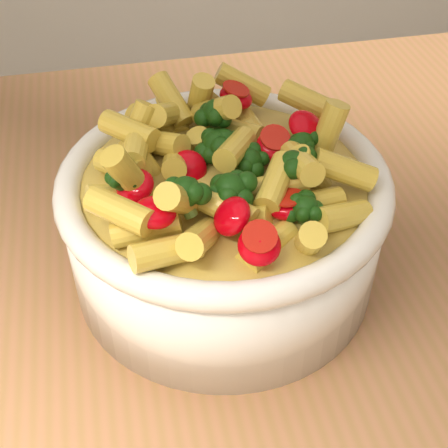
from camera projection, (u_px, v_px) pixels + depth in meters
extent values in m
cube|color=#A16945|center=(199.00, 303.00, 0.53)|extent=(1.20, 0.80, 0.04)
cylinder|color=white|center=(224.00, 229.00, 0.49)|extent=(0.24, 0.24, 0.10)
ellipsoid|color=white|center=(224.00, 255.00, 0.51)|extent=(0.22, 0.22, 0.04)
torus|color=white|center=(224.00, 181.00, 0.46)|extent=(0.25, 0.25, 0.02)
ellipsoid|color=#EACA50|center=(224.00, 181.00, 0.46)|extent=(0.21, 0.21, 0.02)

